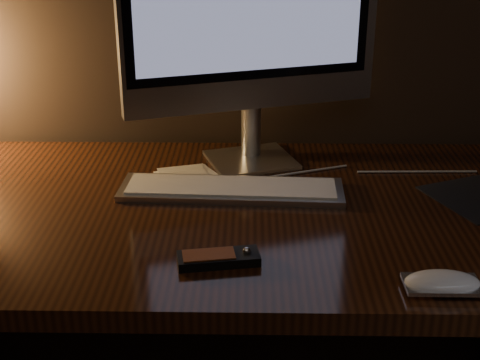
{
  "coord_description": "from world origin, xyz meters",
  "views": [
    {
      "loc": [
        0.06,
        0.64,
        1.32
      ],
      "look_at": [
        0.04,
        1.73,
        0.86
      ],
      "focal_mm": 50.0,
      "sensor_mm": 36.0,
      "label": 1
    }
  ],
  "objects_px": {
    "media_remote": "(219,258)",
    "monitor": "(252,5)",
    "mouse": "(442,285)",
    "desk": "(222,245)",
    "keyboard": "(231,189)"
  },
  "relations": [
    {
      "from": "media_remote",
      "to": "monitor",
      "type": "bearing_deg",
      "value": 73.75
    },
    {
      "from": "mouse",
      "to": "media_remote",
      "type": "bearing_deg",
      "value": 166.94
    },
    {
      "from": "desk",
      "to": "monitor",
      "type": "bearing_deg",
      "value": 70.18
    },
    {
      "from": "monitor",
      "to": "mouse",
      "type": "xyz_separation_m",
      "value": [
        0.3,
        -0.55,
        -0.35
      ]
    },
    {
      "from": "desk",
      "to": "mouse",
      "type": "height_order",
      "value": "mouse"
    },
    {
      "from": "keyboard",
      "to": "mouse",
      "type": "relative_size",
      "value": 3.92
    },
    {
      "from": "keyboard",
      "to": "mouse",
      "type": "distance_m",
      "value": 0.51
    },
    {
      "from": "monitor",
      "to": "keyboard",
      "type": "relative_size",
      "value": 1.31
    },
    {
      "from": "desk",
      "to": "keyboard",
      "type": "relative_size",
      "value": 3.42
    },
    {
      "from": "monitor",
      "to": "media_remote",
      "type": "height_order",
      "value": "monitor"
    },
    {
      "from": "monitor",
      "to": "mouse",
      "type": "height_order",
      "value": "monitor"
    },
    {
      "from": "keyboard",
      "to": "monitor",
      "type": "bearing_deg",
      "value": 79.62
    },
    {
      "from": "desk",
      "to": "monitor",
      "type": "distance_m",
      "value": 0.52
    },
    {
      "from": "monitor",
      "to": "desk",
      "type": "bearing_deg",
      "value": -128.82
    },
    {
      "from": "media_remote",
      "to": "keyboard",
      "type": "bearing_deg",
      "value": 77.72
    }
  ]
}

